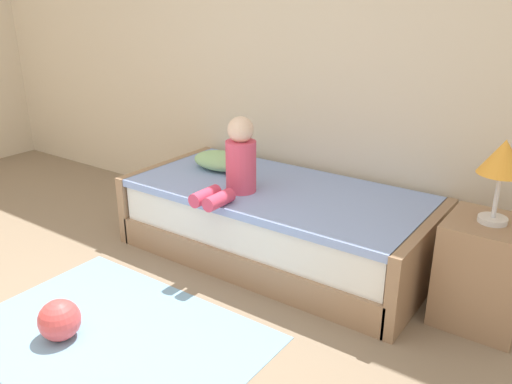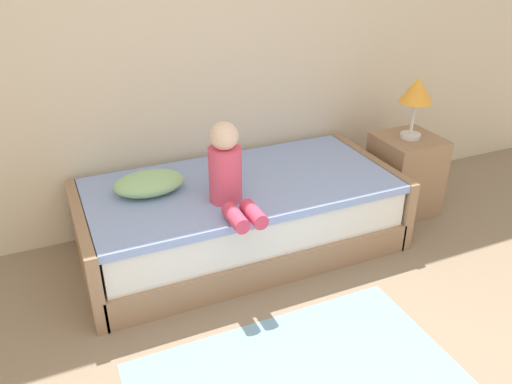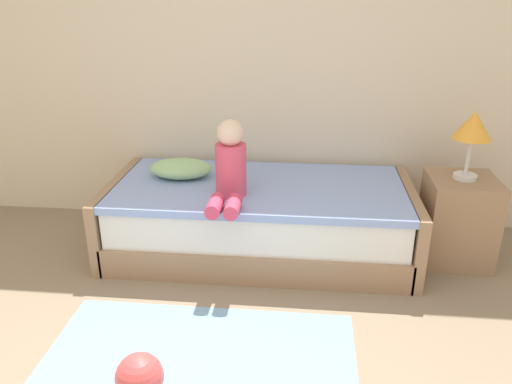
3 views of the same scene
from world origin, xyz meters
The scene contains 8 objects.
wall_rear centered at (0.00, 2.60, 1.45)m, with size 7.20×0.10×2.90m, color beige.
bed centered at (0.23, 2.00, 0.25)m, with size 2.11×1.00×0.50m.
nightstand centered at (1.58, 2.00, 0.30)m, with size 0.44×0.44×0.60m, color #997556.
table_lamp centered at (1.58, 2.00, 0.94)m, with size 0.24×0.24×0.45m.
child_figure centered at (0.06, 1.77, 0.70)m, with size 0.20×0.51×0.50m.
pillow centered at (-0.34, 2.10, 0.56)m, with size 0.44×0.30×0.13m, color #99CC8C.
toy_ball centered at (-0.18, 0.53, 0.11)m, with size 0.22×0.22×0.22m, color #E54C4C.
area_rug centered at (0.03, 0.70, 0.00)m, with size 1.60×1.10×0.01m, color #7AA8CC.
Camera 1 is at (2.01, -0.76, 1.73)m, focal length 36.51 mm.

